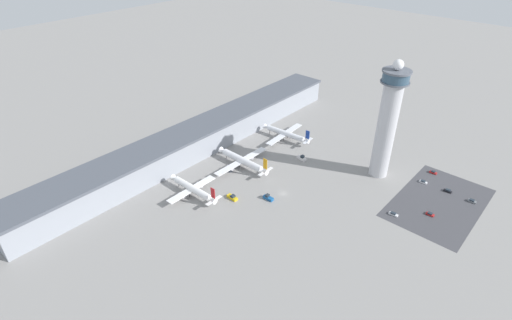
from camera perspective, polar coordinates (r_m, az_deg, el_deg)
The scene contains 17 objects.
ground_plane at distance 220.33m, azimuth 3.92°, elevation -4.80°, with size 1000.00×1000.00×0.00m, color gray.
terminal_building at distance 257.06m, azimuth -8.36°, elevation 3.00°, with size 241.04×25.00×17.22m.
control_tower at distance 230.23m, azimuth 18.28°, elevation 5.35°, with size 15.08×15.08×68.75m.
parking_lot_surface at distance 234.52m, azimuth 24.64°, elevation -5.55°, with size 64.00×40.00×0.01m, color #424247.
airplane_gate_alpha at distance 218.87m, azimuth -9.03°, elevation -4.10°, with size 31.38×34.44×12.15m.
airplane_gate_bravo at distance 240.47m, azimuth -1.95°, elevation -0.10°, with size 41.36×38.74×12.83m.
airplane_gate_charlie at distance 270.38m, azimuth 4.25°, elevation 3.77°, with size 37.18×36.43×12.07m.
service_truck_catering at distance 250.31m, azimuth 6.54°, elevation 0.28°, with size 2.89×6.20×3.16m.
service_truck_fuel at distance 215.23m, azimuth 1.74°, elevation -5.40°, with size 2.50×5.99×2.89m.
service_truck_baggage at distance 239.61m, azimuth -3.71°, elevation -1.16°, with size 6.55×6.69×2.90m.
service_truck_water at distance 215.97m, azimuth -3.40°, elevation -5.34°, with size 2.78×6.56×2.57m.
car_silver_sedan at distance 223.45m, azimuth 23.61°, elevation -7.10°, with size 1.94×4.12×1.40m.
car_blue_compact at distance 247.15m, azimuth 22.77°, elevation -2.90°, with size 2.04×4.33×1.40m.
car_black_suv at distance 216.74m, azimuth 19.02°, elevation -7.32°, with size 1.94×4.78×1.39m.
car_red_hatchback at distance 258.24m, azimuth 23.98°, elevation -1.62°, with size 1.85×4.25×1.57m.
car_grey_coupe at distance 244.91m, azimuth 25.71°, elevation -3.99°, with size 1.92×4.40×1.58m.
car_green_van at distance 242.54m, azimuth 28.47°, elevation -5.18°, with size 2.07×4.28×1.52m.
Camera 1 is at (-141.88, -106.00, 131.08)m, focal length 28.00 mm.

